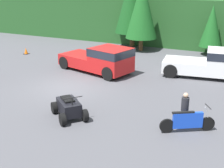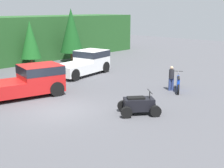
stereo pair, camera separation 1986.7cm
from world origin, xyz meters
The scene contains 8 objects.
ground_plane centered at (0.00, 0.00, 0.00)m, with size 80.00×80.00×0.00m, color #4C4C51.
tree_mid_right centered at (6.35, 12.07, 2.47)m, with size 1.85×1.85×4.21m.
tree_right centered at (10.68, 11.38, 3.08)m, with size 2.31×2.31×5.24m.
pickup_truck_red centered at (0.45, 3.63, 0.98)m, with size 5.72×3.49×1.85m.
pickup_truck_second centered at (7.42, 5.89, 0.98)m, with size 5.32×2.90×1.85m.
dirt_bike centered at (7.74, -2.53, 0.48)m, with size 2.11×1.39×1.15m.
quad_atv centered at (2.36, -3.44, 0.47)m, with size 2.37×2.28×1.19m.
rider_person centered at (7.50, -2.15, 0.88)m, with size 0.47×0.47×1.61m.
Camera 2 is at (-9.73, -12.57, 5.25)m, focal length 50.00 mm.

